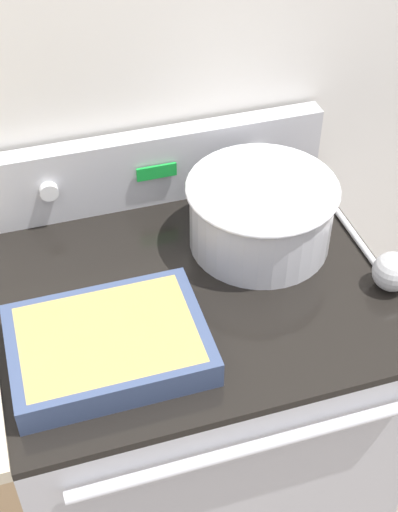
{
  "coord_description": "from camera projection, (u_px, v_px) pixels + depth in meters",
  "views": [
    {
      "loc": [
        -0.29,
        -0.66,
        1.95
      ],
      "look_at": [
        0.02,
        0.34,
        1.0
      ],
      "focal_mm": 50.0,
      "sensor_mm": 36.0,
      "label": 1
    }
  ],
  "objects": [
    {
      "name": "mixing_bowl",
      "position": [
        261.0,
        211.0,
        1.48
      ],
      "size": [
        0.32,
        0.32,
        0.15
      ],
      "color": "silver",
      "rests_on": "stove_range"
    },
    {
      "name": "kitchen_wall",
      "position": [
        141.0,
        63.0,
        1.48
      ],
      "size": [
        8.0,
        0.05,
        2.5
      ],
      "color": "silver",
      "rests_on": "ground_plane"
    },
    {
      "name": "stove_range",
      "position": [
        193.0,
        422.0,
        1.75
      ],
      "size": [
        0.79,
        0.68,
        0.94
      ],
      "color": "#BCBCC1",
      "rests_on": "ground_plane"
    },
    {
      "name": "ladle",
      "position": [
        389.0,
        269.0,
        1.42
      ],
      "size": [
        0.08,
        0.29,
        0.08
      ],
      "color": "#B7B7B7",
      "rests_on": "stove_range"
    },
    {
      "name": "casserole_dish",
      "position": [
        108.0,
        343.0,
        1.28
      ],
      "size": [
        0.35,
        0.26,
        0.06
      ],
      "color": "#38476B",
      "rests_on": "stove_range"
    },
    {
      "name": "control_panel",
      "position": [
        153.0,
        167.0,
        1.59
      ],
      "size": [
        0.79,
        0.07,
        0.17
      ],
      "color": "#BCBCC1",
      "rests_on": "stove_range"
    }
  ]
}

